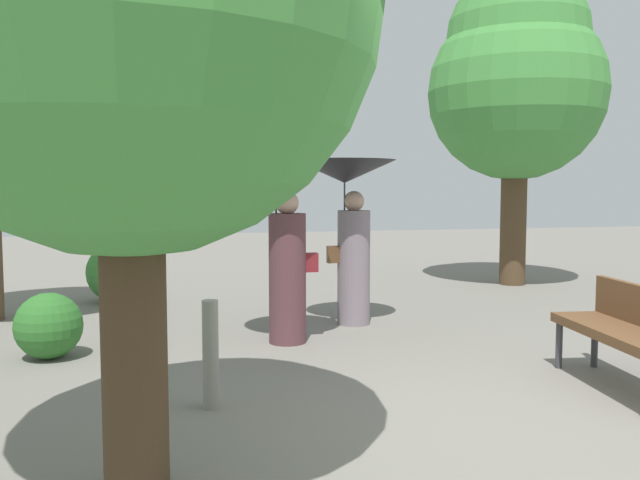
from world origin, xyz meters
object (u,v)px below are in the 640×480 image
(person_right, at_px, (348,205))
(park_bench, at_px, (629,327))
(path_marker_post, at_px, (211,354))
(person_left, at_px, (280,208))
(tree_near_right, at_px, (517,76))

(person_right, relative_size, park_bench, 1.26)
(path_marker_post, bearing_deg, person_left, 65.08)
(person_left, xyz_separation_m, person_right, (0.95, 0.75, 0.01))
(person_right, distance_m, tree_near_right, 4.85)
(park_bench, distance_m, tree_near_right, 6.61)
(tree_near_right, bearing_deg, person_left, -144.89)
(person_left, distance_m, tree_near_right, 5.98)
(park_bench, relative_size, tree_near_right, 0.30)
(tree_near_right, height_order, path_marker_post, tree_near_right)
(person_left, relative_size, path_marker_post, 2.44)
(park_bench, bearing_deg, person_right, -146.41)
(person_right, bearing_deg, park_bench, -153.83)
(tree_near_right, xyz_separation_m, path_marker_post, (-5.47, -5.13, -3.08))
(person_right, relative_size, path_marker_post, 2.43)
(person_right, xyz_separation_m, park_bench, (1.47, -3.02, -0.92))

